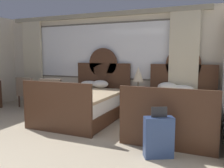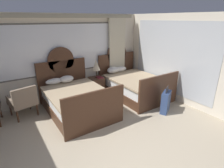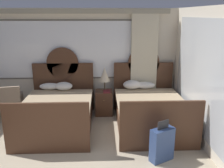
{
  "view_description": "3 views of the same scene",
  "coord_description": "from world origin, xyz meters",
  "px_view_note": "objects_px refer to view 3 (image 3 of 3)",
  "views": [
    {
      "loc": [
        2.92,
        -2.16,
        1.53
      ],
      "look_at": [
        1.16,
        2.0,
        0.97
      ],
      "focal_mm": 37.48,
      "sensor_mm": 36.0,
      "label": 1
    },
    {
      "loc": [
        -1.57,
        -1.74,
        2.55
      ],
      "look_at": [
        0.82,
        1.83,
        0.96
      ],
      "focal_mm": 28.66,
      "sensor_mm": 36.0,
      "label": 2
    },
    {
      "loc": [
        1.2,
        -2.63,
        2.55
      ],
      "look_at": [
        1.4,
        2.28,
        1.14
      ],
      "focal_mm": 39.2,
      "sensor_mm": 36.0,
      "label": 3
    }
  ],
  "objects_px": {
    "nightstand_between_beds": "(104,102)",
    "suitcase_on_floor": "(162,144)",
    "book_on_nightstand": "(107,91)",
    "table_lamp_on_nightstand": "(105,75)",
    "bed_near_window": "(58,112)",
    "armchair_by_window_left": "(9,100)",
    "bed_near_mirror": "(149,110)"
  },
  "relations": [
    {
      "from": "nightstand_between_beds",
      "to": "bed_near_mirror",
      "type": "bearing_deg",
      "value": -34.44
    },
    {
      "from": "nightstand_between_beds",
      "to": "armchair_by_window_left",
      "type": "relative_size",
      "value": 0.71
    },
    {
      "from": "book_on_nightstand",
      "to": "suitcase_on_floor",
      "type": "xyz_separation_m",
      "value": [
        0.94,
        -2.1,
        -0.33
      ]
    },
    {
      "from": "table_lamp_on_nightstand",
      "to": "bed_near_window",
      "type": "bearing_deg",
      "value": -145.0
    },
    {
      "from": "bed_near_window",
      "to": "nightstand_between_beds",
      "type": "distance_m",
      "value": 1.3
    },
    {
      "from": "bed_near_mirror",
      "to": "armchair_by_window_left",
      "type": "relative_size",
      "value": 2.52
    },
    {
      "from": "nightstand_between_beds",
      "to": "suitcase_on_floor",
      "type": "xyz_separation_m",
      "value": [
        1.02,
        -2.19,
        -0.0
      ]
    },
    {
      "from": "bed_near_window",
      "to": "table_lamp_on_nightstand",
      "type": "height_order",
      "value": "bed_near_window"
    },
    {
      "from": "bed_near_mirror",
      "to": "table_lamp_on_nightstand",
      "type": "height_order",
      "value": "bed_near_mirror"
    },
    {
      "from": "armchair_by_window_left",
      "to": "bed_near_window",
      "type": "bearing_deg",
      "value": -21.53
    },
    {
      "from": "bed_near_window",
      "to": "suitcase_on_floor",
      "type": "distance_m",
      "value": 2.55
    },
    {
      "from": "nightstand_between_beds",
      "to": "suitcase_on_floor",
      "type": "relative_size",
      "value": 0.82
    },
    {
      "from": "armchair_by_window_left",
      "to": "suitcase_on_floor",
      "type": "distance_m",
      "value": 3.92
    },
    {
      "from": "book_on_nightstand",
      "to": "nightstand_between_beds",
      "type": "bearing_deg",
      "value": 130.59
    },
    {
      "from": "nightstand_between_beds",
      "to": "suitcase_on_floor",
      "type": "bearing_deg",
      "value": -65.1
    },
    {
      "from": "armchair_by_window_left",
      "to": "suitcase_on_floor",
      "type": "height_order",
      "value": "armchair_by_window_left"
    },
    {
      "from": "nightstand_between_beds",
      "to": "table_lamp_on_nightstand",
      "type": "height_order",
      "value": "table_lamp_on_nightstand"
    },
    {
      "from": "bed_near_mirror",
      "to": "table_lamp_on_nightstand",
      "type": "distance_m",
      "value": 1.46
    },
    {
      "from": "table_lamp_on_nightstand",
      "to": "bed_near_mirror",
      "type": "bearing_deg",
      "value": -36.41
    },
    {
      "from": "book_on_nightstand",
      "to": "armchair_by_window_left",
      "type": "relative_size",
      "value": 0.29
    },
    {
      "from": "bed_near_window",
      "to": "nightstand_between_beds",
      "type": "height_order",
      "value": "bed_near_window"
    },
    {
      "from": "bed_near_window",
      "to": "nightstand_between_beds",
      "type": "xyz_separation_m",
      "value": [
        1.07,
        0.73,
        -0.06
      ]
    },
    {
      "from": "bed_near_mirror",
      "to": "book_on_nightstand",
      "type": "distance_m",
      "value": 1.21
    },
    {
      "from": "bed_near_mirror",
      "to": "nightstand_between_beds",
      "type": "distance_m",
      "value": 1.29
    },
    {
      "from": "table_lamp_on_nightstand",
      "to": "book_on_nightstand",
      "type": "bearing_deg",
      "value": -68.11
    },
    {
      "from": "book_on_nightstand",
      "to": "bed_near_mirror",
      "type": "bearing_deg",
      "value": -32.97
    },
    {
      "from": "nightstand_between_beds",
      "to": "book_on_nightstand",
      "type": "bearing_deg",
      "value": -49.41
    },
    {
      "from": "suitcase_on_floor",
      "to": "bed_near_mirror",
      "type": "bearing_deg",
      "value": 88.12
    },
    {
      "from": "bed_near_window",
      "to": "bed_near_mirror",
      "type": "height_order",
      "value": "same"
    },
    {
      "from": "table_lamp_on_nightstand",
      "to": "suitcase_on_floor",
      "type": "bearing_deg",
      "value": -66.01
    },
    {
      "from": "bed_near_window",
      "to": "armchair_by_window_left",
      "type": "height_order",
      "value": "bed_near_window"
    },
    {
      "from": "armchair_by_window_left",
      "to": "bed_near_mirror",
      "type": "bearing_deg",
      "value": -8.4
    }
  ]
}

